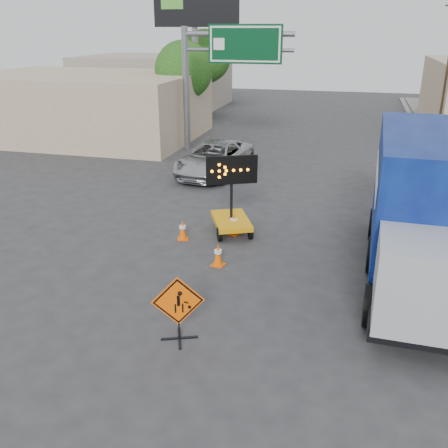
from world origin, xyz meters
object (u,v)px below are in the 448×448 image
at_px(construction_sign, 178,307).
at_px(pickup_truck, 214,158).
at_px(arrow_board, 231,216).
at_px(box_truck, 424,217).

bearing_deg(construction_sign, pickup_truck, 80.96).
relative_size(construction_sign, arrow_board, 0.58).
bearing_deg(arrow_board, construction_sign, -111.18).
relative_size(construction_sign, pickup_truck, 0.29).
bearing_deg(box_truck, construction_sign, -138.32).
height_order(construction_sign, box_truck, box_truck).
height_order(arrow_board, box_truck, box_truck).
relative_size(arrow_board, pickup_truck, 0.50).
bearing_deg(arrow_board, box_truck, -42.87).
bearing_deg(construction_sign, box_truck, 18.40).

